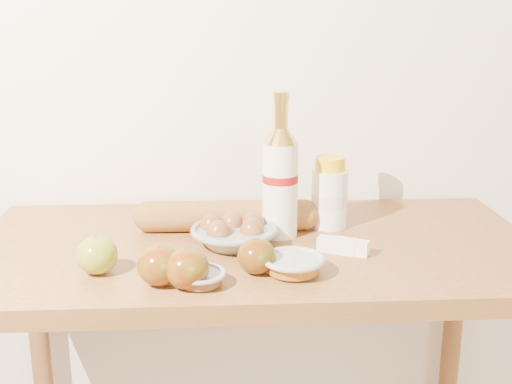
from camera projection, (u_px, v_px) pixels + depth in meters
The scene contains 13 objects.
back_wall at pixel (247, 42), 1.57m from camera, with size 3.50×0.02×2.60m, color white.
table at pixel (255, 295), 1.40m from camera, with size 1.20×0.60×0.90m.
bourbon_bottle at pixel (280, 179), 1.37m from camera, with size 0.08×0.08×0.31m.
cream_bottle at pixel (329, 195), 1.45m from camera, with size 0.11×0.11×0.16m.
egg_bowl at pixel (234, 233), 1.34m from camera, with size 0.20×0.20×0.06m.
baguette at pixel (227, 216), 1.43m from camera, with size 0.42×0.08×0.07m.
apple_yellowgreen at pixel (97, 255), 1.20m from camera, with size 0.09×0.09×0.07m.
apple_redgreen_front at pixel (159, 265), 1.15m from camera, with size 0.10×0.10×0.07m.
apple_redgreen_right at pixel (257, 256), 1.20m from camera, with size 0.08×0.08×0.07m.
sugar_bowl at pixel (201, 278), 1.15m from camera, with size 0.10×0.10×0.03m.
syrup_bowl at pixel (293, 264), 1.20m from camera, with size 0.12×0.12×0.03m.
butter_stick at pixel (343, 246), 1.30m from camera, with size 0.11×0.07×0.03m.
apple_extra at pixel (187, 268), 1.13m from camera, with size 0.10×0.10×0.07m.
Camera 1 is at (-0.07, -0.10, 1.38)m, focal length 45.00 mm.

